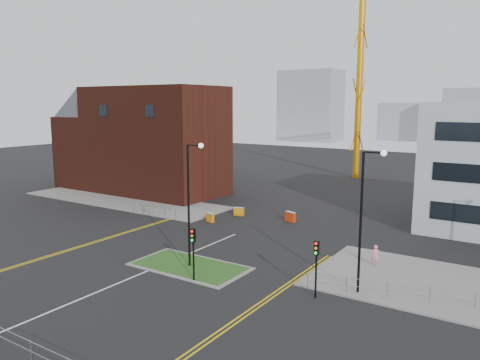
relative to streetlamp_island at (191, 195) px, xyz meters
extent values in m
plane|color=black|center=(-2.22, -8.00, -5.41)|extent=(200.00, 200.00, 0.00)
cube|color=slate|center=(-22.22, 14.00, -5.35)|extent=(28.00, 8.00, 0.12)
cube|color=slate|center=(-0.22, 0.00, -5.37)|extent=(8.60, 4.60, 0.08)
cube|color=#20511B|center=(-0.22, 0.00, -5.35)|extent=(8.00, 4.00, 0.12)
cube|color=#451A11|center=(-22.22, 20.00, 1.59)|extent=(18.00, 10.00, 14.00)
cube|color=black|center=(-26.22, 14.98, 5.59)|extent=(1.40, 0.10, 1.40)
cube|color=black|center=(-18.22, 14.98, 5.59)|extent=(1.40, 0.10, 1.40)
cube|color=#451A11|center=(-34.22, 20.00, -0.41)|extent=(6.00, 10.00, 10.00)
cube|color=#2D3038|center=(-34.22, 20.00, 4.59)|extent=(6.40, 8.49, 8.49)
cylinder|color=orange|center=(-4.22, 47.00, 12.56)|extent=(1.00, 1.00, 35.94)
cylinder|color=black|center=(-0.22, 0.00, -0.91)|extent=(0.16, 0.16, 9.00)
cylinder|color=black|center=(0.38, 0.00, 3.59)|extent=(1.20, 0.10, 0.10)
sphere|color=silver|center=(0.98, 0.00, 3.59)|extent=(0.36, 0.36, 0.36)
cylinder|color=black|center=(11.78, 2.00, -0.91)|extent=(0.16, 0.16, 9.00)
cylinder|color=black|center=(12.38, 2.00, 3.59)|extent=(1.20, 0.10, 0.10)
sphere|color=silver|center=(12.98, 2.00, 3.59)|extent=(0.36, 0.36, 0.36)
cylinder|color=black|center=(1.78, -2.00, -3.91)|extent=(0.12, 0.12, 3.00)
cube|color=black|center=(1.78, -2.00, -2.21)|extent=(0.28, 0.22, 0.90)
sphere|color=red|center=(1.78, -2.13, -1.91)|extent=(0.18, 0.18, 0.18)
sphere|color=orange|center=(1.78, -2.13, -2.21)|extent=(0.18, 0.18, 0.18)
sphere|color=#0CCC33|center=(1.78, -2.13, -2.51)|extent=(0.18, 0.18, 0.18)
cylinder|color=black|center=(9.78, 0.00, -3.91)|extent=(0.12, 0.12, 3.00)
cube|color=black|center=(9.78, 0.00, -2.21)|extent=(0.28, 0.22, 0.90)
sphere|color=red|center=(9.78, -0.13, -1.91)|extent=(0.18, 0.18, 0.18)
sphere|color=orange|center=(9.78, -0.13, -2.21)|extent=(0.18, 0.18, 0.18)
sphere|color=#0CCC33|center=(9.78, -0.13, -2.51)|extent=(0.18, 0.18, 0.18)
cylinder|color=gray|center=(-13.22, 10.00, -4.36)|extent=(6.00, 0.04, 0.04)
cylinder|color=gray|center=(-13.22, 10.00, -4.86)|extent=(6.00, 0.04, 0.04)
cylinder|color=gray|center=(-16.22, 10.00, -4.86)|extent=(0.05, 0.05, 1.10)
cylinder|color=gray|center=(-10.22, 10.00, -4.86)|extent=(0.05, 0.05, 1.10)
cylinder|color=gray|center=(18.28, 3.50, -4.36)|extent=(19.01, 5.04, 0.04)
cylinder|color=gray|center=(18.28, 3.50, -4.86)|extent=(19.01, 5.04, 0.04)
cylinder|color=gray|center=(8.78, 1.00, -4.86)|extent=(0.05, 0.05, 1.10)
cube|color=silver|center=(-2.22, -6.00, -5.41)|extent=(0.15, 30.00, 0.01)
cube|color=gold|center=(-11.22, 2.00, -5.41)|extent=(0.12, 24.00, 0.01)
cube|color=gold|center=(-10.92, 2.00, -5.41)|extent=(0.12, 24.00, 0.01)
cube|color=gold|center=(7.28, -2.00, -5.41)|extent=(0.12, 20.00, 0.01)
cube|color=gold|center=(7.58, -2.00, -5.41)|extent=(0.12, 20.00, 0.01)
cube|color=gray|center=(-42.22, 112.00, 5.59)|extent=(18.00, 12.00, 22.00)
cube|color=gray|center=(-10.22, 132.00, 0.59)|extent=(30.00, 12.00, 12.00)
imported|color=pink|center=(11.22, 7.41, -4.58)|extent=(0.70, 0.55, 1.67)
cube|color=orange|center=(-6.94, 11.50, -4.97)|extent=(1.11, 0.68, 0.88)
cube|color=silver|center=(-6.94, 11.50, -4.58)|extent=(1.11, 0.68, 0.11)
cube|color=orange|center=(-5.84, 15.19, -4.96)|extent=(1.14, 0.61, 0.90)
cube|color=silver|center=(-5.84, 15.19, -4.56)|extent=(1.14, 0.61, 0.11)
cube|color=red|center=(-0.12, 16.00, -4.92)|extent=(1.26, 0.78, 1.00)
cube|color=silver|center=(-0.12, 16.00, -4.47)|extent=(1.26, 0.78, 0.12)
camera|label=1|loc=(20.84, -25.48, 6.48)|focal=35.00mm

